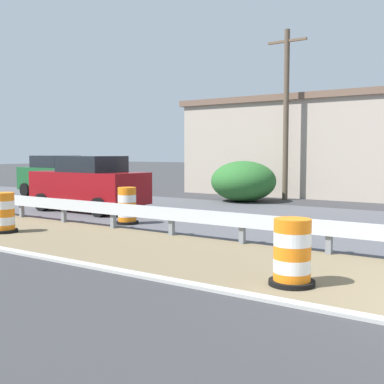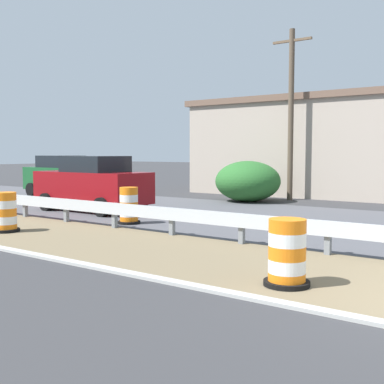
{
  "view_description": "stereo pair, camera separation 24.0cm",
  "coord_description": "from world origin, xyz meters",
  "px_view_note": "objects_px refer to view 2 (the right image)",
  "views": [
    {
      "loc": [
        -7.49,
        -0.61,
        2.09
      ],
      "look_at": [
        2.3,
        6.23,
        1.13
      ],
      "focal_mm": 46.07,
      "sensor_mm": 36.0,
      "label": 1
    },
    {
      "loc": [
        -7.35,
        -0.81,
        2.09
      ],
      "look_at": [
        2.3,
        6.23,
        1.13
      ],
      "focal_mm": 46.07,
      "sensor_mm": 36.0,
      "label": 2
    }
  ],
  "objects_px": {
    "traffic_barrel_nearest": "(287,256)",
    "traffic_barrel_close": "(129,207)",
    "car_lead_near_lane": "(93,184)",
    "traffic_barrel_mid": "(6,214)",
    "car_mid_far_lane": "(63,176)",
    "utility_pole_near": "(291,112)"
  },
  "relations": [
    {
      "from": "traffic_barrel_nearest",
      "to": "car_lead_near_lane",
      "type": "height_order",
      "value": "car_lead_near_lane"
    },
    {
      "from": "traffic_barrel_close",
      "to": "car_mid_far_lane",
      "type": "height_order",
      "value": "car_mid_far_lane"
    },
    {
      "from": "traffic_barrel_nearest",
      "to": "car_mid_far_lane",
      "type": "relative_size",
      "value": 0.26
    },
    {
      "from": "traffic_barrel_nearest",
      "to": "car_lead_near_lane",
      "type": "relative_size",
      "value": 0.24
    },
    {
      "from": "traffic_barrel_nearest",
      "to": "traffic_barrel_close",
      "type": "distance_m",
      "value": 7.57
    },
    {
      "from": "utility_pole_near",
      "to": "traffic_barrel_nearest",
      "type": "bearing_deg",
      "value": -155.28
    },
    {
      "from": "car_lead_near_lane",
      "to": "utility_pole_near",
      "type": "height_order",
      "value": "utility_pole_near"
    },
    {
      "from": "traffic_barrel_mid",
      "to": "utility_pole_near",
      "type": "height_order",
      "value": "utility_pole_near"
    },
    {
      "from": "traffic_barrel_nearest",
      "to": "car_lead_near_lane",
      "type": "bearing_deg",
      "value": 63.01
    },
    {
      "from": "car_lead_near_lane",
      "to": "utility_pole_near",
      "type": "relative_size",
      "value": 0.59
    },
    {
      "from": "car_lead_near_lane",
      "to": "traffic_barrel_nearest",
      "type": "bearing_deg",
      "value": 153.22
    },
    {
      "from": "traffic_barrel_nearest",
      "to": "car_lead_near_lane",
      "type": "distance_m",
      "value": 11.13
    },
    {
      "from": "traffic_barrel_mid",
      "to": "traffic_barrel_close",
      "type": "bearing_deg",
      "value": -27.87
    },
    {
      "from": "utility_pole_near",
      "to": "traffic_barrel_close",
      "type": "bearing_deg",
      "value": 176.0
    },
    {
      "from": "traffic_barrel_nearest",
      "to": "traffic_barrel_mid",
      "type": "bearing_deg",
      "value": 86.59
    },
    {
      "from": "traffic_barrel_mid",
      "to": "car_mid_far_lane",
      "type": "height_order",
      "value": "car_mid_far_lane"
    },
    {
      "from": "traffic_barrel_nearest",
      "to": "traffic_barrel_mid",
      "type": "relative_size",
      "value": 1.01
    },
    {
      "from": "traffic_barrel_mid",
      "to": "car_mid_far_lane",
      "type": "distance_m",
      "value": 10.7
    },
    {
      "from": "car_mid_far_lane",
      "to": "utility_pole_near",
      "type": "height_order",
      "value": "utility_pole_near"
    },
    {
      "from": "traffic_barrel_close",
      "to": "car_mid_far_lane",
      "type": "bearing_deg",
      "value": 61.47
    },
    {
      "from": "traffic_barrel_mid",
      "to": "car_lead_near_lane",
      "type": "height_order",
      "value": "car_lead_near_lane"
    },
    {
      "from": "traffic_barrel_nearest",
      "to": "traffic_barrel_close",
      "type": "bearing_deg",
      "value": 62.35
    }
  ]
}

